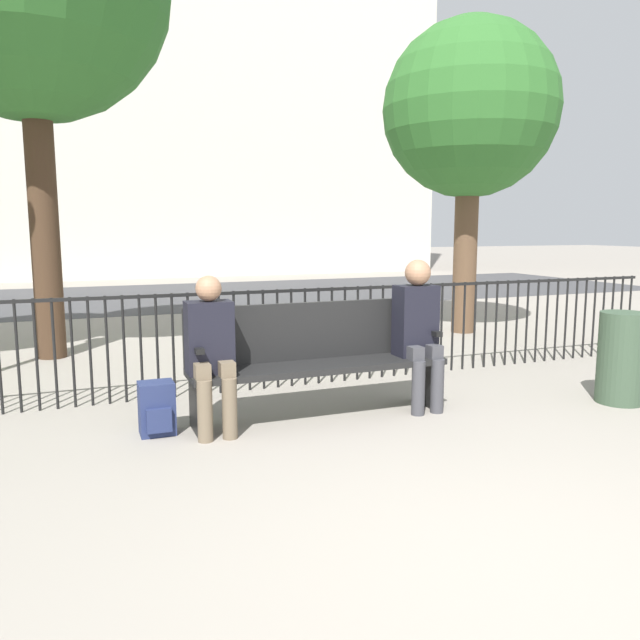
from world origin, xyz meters
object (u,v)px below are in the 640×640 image
tree_0 (470,112)px  seated_person_1 (418,326)px  seated_person_0 (211,347)px  trash_bin (622,358)px  backpack (157,409)px  park_bench (316,355)px

tree_0 → seated_person_1: bearing=-129.8°
seated_person_0 → tree_0: tree_0 is taller
seated_person_0 → trash_bin: 3.54m
tree_0 → trash_bin: size_ratio=5.49×
backpack → seated_person_1: bearing=-3.1°
seated_person_1 → tree_0: size_ratio=0.29×
park_bench → seated_person_0: size_ratio=1.78×
seated_person_0 → seated_person_1: bearing=0.1°
seated_person_1 → backpack: 2.21m
tree_0 → park_bench: bearing=-139.1°
park_bench → seated_person_1: (0.87, -0.13, 0.20)m
trash_bin → park_bench: bearing=166.3°
seated_person_0 → trash_bin: (3.50, -0.50, -0.26)m
backpack → trash_bin: size_ratio=0.49×
park_bench → seated_person_0: (-0.88, -0.13, 0.15)m
backpack → tree_0: size_ratio=0.09×
seated_person_0 → tree_0: (4.38, 3.17, 2.47)m
trash_bin → tree_0: bearing=76.4°
seated_person_1 → trash_bin: size_ratio=1.58×
seated_person_1 → tree_0: 4.77m
seated_person_0 → backpack: bearing=162.8°
seated_person_0 → seated_person_1: size_ratio=0.93×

